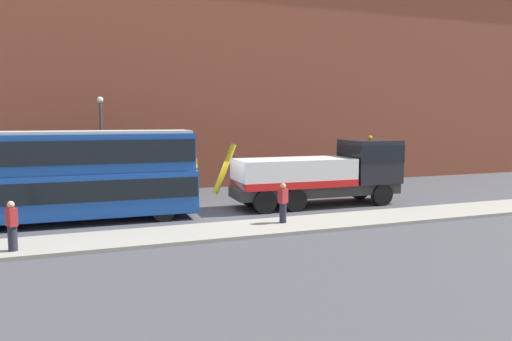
{
  "coord_description": "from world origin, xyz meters",
  "views": [
    {
      "loc": [
        -6.17,
        -22.63,
        4.64
      ],
      "look_at": [
        2.17,
        -0.08,
        2.0
      ],
      "focal_mm": 33.93,
      "sensor_mm": 36.0,
      "label": 1
    }
  ],
  "objects": [
    {
      "name": "ground_plane",
      "position": [
        0.0,
        0.0,
        0.0
      ],
      "size": [
        120.0,
        120.0,
        0.0
      ],
      "primitive_type": "plane",
      "color": "#424247"
    },
    {
      "name": "near_kerb",
      "position": [
        0.0,
        -4.2,
        0.07
      ],
      "size": [
        60.0,
        2.8,
        0.15
      ],
      "primitive_type": "cube",
      "color": "gray",
      "rests_on": "ground_plane"
    },
    {
      "name": "building_facade",
      "position": [
        0.0,
        8.92,
        8.07
      ],
      "size": [
        60.0,
        1.5,
        16.0
      ],
      "color": "brown",
      "rests_on": "ground_plane"
    },
    {
      "name": "recovery_tow_truck",
      "position": [
        6.04,
        -0.09,
        1.76
      ],
      "size": [
        10.17,
        2.82,
        3.67
      ],
      "rotation": [
        0.0,
        0.0,
        -0.02
      ],
      "color": "#2D2D2D",
      "rests_on": "ground_plane"
    },
    {
      "name": "double_decker_bus",
      "position": [
        -6.55,
        -0.08,
        2.23
      ],
      "size": [
        11.09,
        2.77,
        4.06
      ],
      "rotation": [
        0.0,
        0.0,
        -0.02
      ],
      "color": "#19479E",
      "rests_on": "ground_plane"
    },
    {
      "name": "pedestrian_onlooker",
      "position": [
        -8.35,
        -4.79,
        0.99
      ],
      "size": [
        0.42,
        0.48,
        1.71
      ],
      "rotation": [
        0.0,
        0.0,
        0.51
      ],
      "color": "#232333",
      "rests_on": "near_kerb"
    },
    {
      "name": "pedestrian_bystander",
      "position": [
        1.98,
        -3.91,
        0.99
      ],
      "size": [
        0.47,
        0.41,
        1.71
      ],
      "rotation": [
        0.0,
        0.0,
        2.05
      ],
      "color": "#232333",
      "rests_on": "near_kerb"
    },
    {
      "name": "street_lamp",
      "position": [
        -4.86,
        6.73,
        3.47
      ],
      "size": [
        0.36,
        0.36,
        5.83
      ],
      "color": "#38383D",
      "rests_on": "ground_plane"
    }
  ]
}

